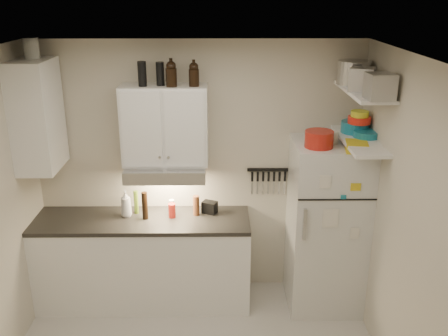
{
  "coord_description": "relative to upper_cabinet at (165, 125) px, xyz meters",
  "views": [
    {
      "loc": [
        0.21,
        -3.21,
        3.03
      ],
      "look_at": [
        0.25,
        0.9,
        1.55
      ],
      "focal_mm": 40.0,
      "sensor_mm": 36.0,
      "label": 1
    }
  ],
  "objects": [
    {
      "name": "red_jar",
      "position": [
        0.05,
        -0.11,
        -0.83
      ],
      "size": [
        0.09,
        0.09,
        0.14
      ],
      "primitive_type": "cylinder",
      "rotation": [
        0.0,
        0.0,
        -0.31
      ],
      "color": "#A91D13",
      "rests_on": "countertop"
    },
    {
      "name": "bowl_orange",
      "position": [
        1.78,
        -0.15,
        0.08
      ],
      "size": [
        0.21,
        0.21,
        0.06
      ],
      "primitive_type": "cylinder",
      "color": "red",
      "rests_on": "bowl_teal"
    },
    {
      "name": "growler_b",
      "position": [
        0.28,
        -0.06,
        0.49
      ],
      "size": [
        0.09,
        0.09,
        0.22
      ],
      "primitive_type": null,
      "rotation": [
        0.0,
        0.0,
        -0.01
      ],
      "color": "black",
      "rests_on": "upper_cabinet"
    },
    {
      "name": "caddy",
      "position": [
        0.41,
        -0.0,
        -0.85
      ],
      "size": [
        0.17,
        0.15,
        0.12
      ],
      "primitive_type": "cube",
      "rotation": [
        0.0,
        0.0,
        -0.43
      ],
      "color": "black",
      "rests_on": "countertop"
    },
    {
      "name": "dutch_oven",
      "position": [
        1.39,
        -0.31,
        -0.05
      ],
      "size": [
        0.27,
        0.27,
        0.15
      ],
      "primitive_type": "cylinder",
      "rotation": [
        0.0,
        0.0,
        0.04
      ],
      "color": "#A91D13",
      "rests_on": "fridge"
    },
    {
      "name": "fridge",
      "position": [
        1.55,
        -0.18,
        -0.98
      ],
      "size": [
        0.7,
        0.68,
        1.7
      ],
      "primitive_type": "cube",
      "color": "silver",
      "rests_on": "floor"
    },
    {
      "name": "range_hood",
      "position": [
        0.0,
        -0.06,
        -0.44
      ],
      "size": [
        0.76,
        0.46,
        0.12
      ],
      "primitive_type": "cube",
      "color": "silver",
      "rests_on": "back_wall"
    },
    {
      "name": "growler_a",
      "position": [
        0.08,
        -0.07,
        0.49
      ],
      "size": [
        0.13,
        0.13,
        0.23
      ],
      "primitive_type": null,
      "rotation": [
        0.0,
        0.0,
        -0.35
      ],
      "color": "black",
      "rests_on": "upper_cabinet"
    },
    {
      "name": "side_jar",
      "position": [
        -1.13,
        -0.07,
        0.71
      ],
      "size": [
        0.17,
        0.17,
        0.18
      ],
      "primitive_type": "cylinder",
      "rotation": [
        0.0,
        0.0,
        0.3
      ],
      "color": "silver",
      "rests_on": "side_cabinet"
    },
    {
      "name": "knife_strip",
      "position": [
        1.0,
        0.15,
        -0.51
      ],
      "size": [
        0.42,
        0.02,
        0.03
      ],
      "primitive_type": "cube",
      "color": "black",
      "rests_on": "back_wall"
    },
    {
      "name": "soap_bottle",
      "position": [
        -0.4,
        -0.08,
        -0.75
      ],
      "size": [
        0.14,
        0.14,
        0.3
      ],
      "primitive_type": "imported",
      "rotation": [
        0.0,
        0.0,
        0.22
      ],
      "color": "white",
      "rests_on": "countertop"
    },
    {
      "name": "spice_jar",
      "position": [
        1.55,
        -0.21,
        -0.07
      ],
      "size": [
        0.08,
        0.08,
        0.11
      ],
      "primitive_type": "cylinder",
      "rotation": [
        0.0,
        0.0,
        0.12
      ],
      "color": "silver",
      "rests_on": "fridge"
    },
    {
      "name": "back_wall",
      "position": [
        0.3,
        0.18,
        -0.53
      ],
      "size": [
        3.2,
        0.02,
        2.6
      ],
      "primitive_type": "cube",
      "color": "beige",
      "rests_on": "ground"
    },
    {
      "name": "bowl_yellow",
      "position": [
        1.78,
        -0.15,
        0.14
      ],
      "size": [
        0.16,
        0.16,
        0.05
      ],
      "primitive_type": "cylinder",
      "color": "yellow",
      "rests_on": "bowl_orange"
    },
    {
      "name": "thermos_b",
      "position": [
        -0.18,
        -0.05,
        0.49
      ],
      "size": [
        0.09,
        0.09,
        0.22
      ],
      "primitive_type": "cylinder",
      "rotation": [
        0.0,
        0.0,
        0.17
      ],
      "color": "black",
      "rests_on": "upper_cabinet"
    },
    {
      "name": "oil_bottle",
      "position": [
        -0.32,
        -0.0,
        -0.79
      ],
      "size": [
        0.06,
        0.06,
        0.24
      ],
      "primitive_type": "cylinder",
      "rotation": [
        0.0,
        0.0,
        -0.43
      ],
      "color": "#506C1B",
      "rests_on": "countertop"
    },
    {
      "name": "right_wall",
      "position": [
        1.91,
        -1.33,
        -0.53
      ],
      "size": [
        0.02,
        3.0,
        2.6
      ],
      "primitive_type": "cube",
      "color": "beige",
      "rests_on": "ground"
    },
    {
      "name": "shelf_lo",
      "position": [
        1.75,
        -0.31,
        -0.07
      ],
      "size": [
        0.3,
        0.95,
        0.03
      ],
      "primitive_type": "cube",
      "color": "white",
      "rests_on": "right_wall"
    },
    {
      "name": "pepper_mill",
      "position": [
        0.28,
        -0.05,
        -0.8
      ],
      "size": [
        0.08,
        0.08,
        0.2
      ],
      "primitive_type": "cylinder",
      "rotation": [
        0.0,
        0.0,
        0.27
      ],
      "color": "brown",
      "rests_on": "countertop"
    },
    {
      "name": "clear_bottle",
      "position": [
        0.04,
        -0.04,
        -0.83
      ],
      "size": [
        0.06,
        0.06,
        0.16
      ],
      "primitive_type": "cylinder",
      "rotation": [
        0.0,
        0.0,
        0.18
      ],
      "color": "silver",
      "rests_on": "countertop"
    },
    {
      "name": "vinegar_bottle",
      "position": [
        -0.21,
        -0.13,
        -0.77
      ],
      "size": [
        0.07,
        0.07,
        0.28
      ],
      "primitive_type": "cylinder",
      "rotation": [
        0.0,
        0.0,
        0.37
      ],
      "color": "black",
      "rests_on": "countertop"
    },
    {
      "name": "tin_b",
      "position": [
        1.76,
        -0.71,
        0.49
      ],
      "size": [
        0.22,
        0.22,
        0.2
      ],
      "primitive_type": "cube",
      "rotation": [
        0.0,
        0.0,
        0.06
      ],
      "color": "#AAAAAD",
      "rests_on": "shelf_hi"
    },
    {
      "name": "side_cabinet",
      "position": [
        -1.14,
        -0.14,
        0.12
      ],
      "size": [
        0.33,
        0.55,
        1.0
      ],
      "primitive_type": "cube",
      "color": "white",
      "rests_on": "left_wall"
    },
    {
      "name": "countertop",
      "position": [
        -0.25,
        -0.14,
        -0.93
      ],
      "size": [
        2.1,
        0.62,
        0.04
      ],
      "primitive_type": "cube",
      "color": "black",
      "rests_on": "base_cabinet"
    },
    {
      "name": "ceiling",
      "position": [
        0.3,
        -1.33,
        0.78
      ],
      "size": [
        3.2,
        3.0,
        0.02
      ],
      "primitive_type": "cube",
      "color": "white",
      "rests_on": "ground"
    },
    {
      "name": "tin_a",
      "position": [
        1.71,
        -0.37,
        0.49
      ],
      "size": [
        0.25,
        0.24,
        0.2
      ],
      "primitive_type": "cube",
      "rotation": [
        0.0,
        0.0,
        -0.39
      ],
      "color": "#AAAAAD",
      "rests_on": "shelf_hi"
    },
    {
      "name": "plates",
      "position": [
        1.83,
        -0.26,
        -0.02
      ],
      "size": [
        0.24,
        0.24,
        0.06
      ],
      "primitive_type": "cylinder",
      "rotation": [
        0.0,
        0.0,
        0.02
      ],
      "color": "teal",
      "rests_on": "shelf_lo"
    },
    {
      "name": "bowl_teal",
      "position": [
        1.77,
        -0.09,
        0.0
      ],
      "size": [
        0.26,
        0.26,
        0.1
      ],
      "primitive_type": "cylinder",
      "color": "teal",
      "rests_on": "shelf_lo"
    },
    {
      "name": "book_stack",
      "position": [
        1.7,
        -0.42,
        -0.09
      ],
      "size": [
        0.22,
        0.26,
        0.08
      ],
      "primitive_type": "cube",
      "rotation": [
        0.0,
        0.0,
        -0.17
      ],
      "color": "gold",
      "rests_on": "fridge"
    },
    {
      "name": "thermos_a",
      "position": [
        -0.02,
        -0.02,
        0.48
      ],
      "size": [
        0.07,
        0.07,
        0.21
      ],
      "primitive_type": "cylinder",
      "rotation": [
        0.0,
        0.0,
        0.0
      ],
      "color": "black",
      "rests_on": "upper_cabinet"
    },
    {
      "name": "stock_pot",
      "position": [
        1.72,
        -0.05,
        0.5
      ],
      "size": [
        0.39,
        0.39,
        0.21
      ],
      "primitive_type": "cylinder",
      "rotation": [
        0.0,
        0.0,
        0.41
      ],
      "color": "silver",
      "rests_on": "shelf_hi"
    },
    {
      "name": "shelf_hi",
      "position": [
        1.75,
        -0.31,
        0.38
      ],
      "size": [
        0.3,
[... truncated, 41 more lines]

